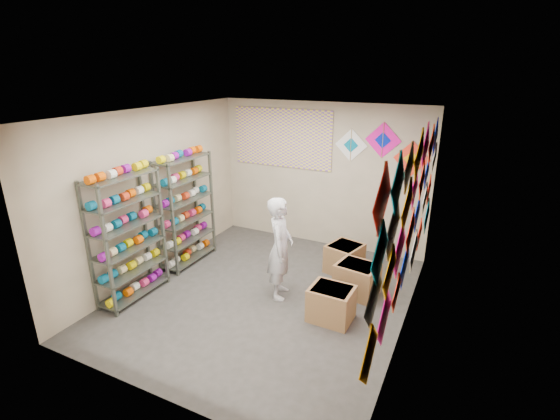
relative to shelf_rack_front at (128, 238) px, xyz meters
The scene contains 12 objects.
ground 2.19m from the shelf_rack_front, 25.53° to the left, with size 4.50×4.50×0.00m, color #332F2C.
room_walls 2.09m from the shelf_rack_front, 25.53° to the left, with size 4.50×4.50×4.50m.
shelf_rack_front is the anchor object (origin of this frame).
shelf_rack_back 1.30m from the shelf_rack_front, 90.00° to the left, with size 0.40×1.10×1.90m, color #4C5147.
string_spools 0.66m from the shelf_rack_front, 90.00° to the left, with size 0.12×2.36×0.12m.
kite_wall_display 3.90m from the shelf_rack_front, 11.46° to the left, with size 0.06×4.34×2.09m.
back_wall_kites 4.34m from the shelf_rack_front, 47.05° to the left, with size 1.65×0.02×0.89m.
poster 3.40m from the shelf_rack_front, 72.35° to the left, with size 2.00×0.01×1.10m, color #7A4FAC.
shopkeeper 2.21m from the shelf_rack_front, 26.56° to the left, with size 0.52×0.65×1.55m, color silver.
carton_a 3.04m from the shelf_rack_front, 14.17° to the left, with size 0.57×0.48×0.48m, color olive.
carton_b 3.43m from the shelf_rack_front, 27.01° to the left, with size 0.60×0.49×0.49m, color olive.
carton_c 3.44m from the shelf_rack_front, 39.32° to the left, with size 0.50×0.55×0.48m, color olive.
Camera 1 is at (2.55, -4.71, 3.27)m, focal length 26.00 mm.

